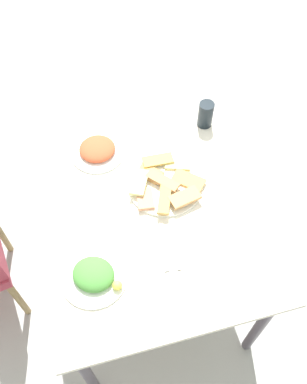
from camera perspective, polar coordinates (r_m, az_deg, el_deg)
name	(u,v)px	position (r m, az deg, el deg)	size (l,w,h in m)	color
ground_plane	(148,275)	(2.30, -0.76, -11.00)	(6.00, 6.00, 0.00)	#A4A3A1
dining_table	(146,214)	(1.74, -1.00, -2.94)	(1.07, 0.86, 0.71)	silver
pide_platter	(164,184)	(1.70, 1.46, 1.07)	(0.30, 0.32, 0.04)	white
salad_plate_greens	(94,275)	(1.52, -7.95, -11.00)	(0.24, 0.24, 0.06)	white
salad_plate_rice	(97,150)	(1.82, -7.53, 5.63)	(0.23, 0.23, 0.05)	white
soda_can	(206,114)	(1.89, 6.99, 10.28)	(0.07, 0.07, 0.12)	black
paper_napkin	(165,248)	(1.57, 1.55, -7.51)	(0.14, 0.14, 0.00)	white
fork	(170,246)	(1.57, 2.19, -7.29)	(0.20, 0.01, 0.01)	silver
spoon	(160,249)	(1.57, 0.91, -7.60)	(0.18, 0.02, 0.01)	silver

